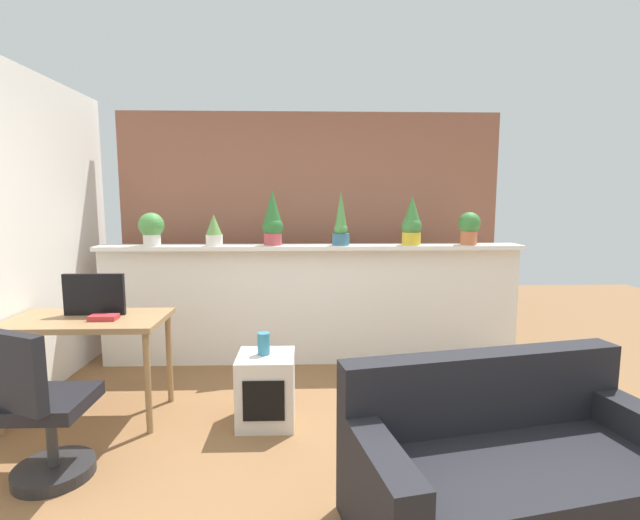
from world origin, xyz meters
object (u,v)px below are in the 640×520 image
Objects in this scene: potted_plant_4 at (412,222)px; potted_plant_5 at (469,227)px; potted_plant_1 at (214,230)px; desk at (87,329)px; book_on_desk at (104,317)px; tv_monitor at (94,294)px; side_cube_shelf at (266,389)px; office_chair at (40,417)px; vase_on_shelf at (264,344)px; potted_plant_0 at (151,228)px; couch at (510,472)px; potted_plant_2 at (273,220)px; potted_plant_3 at (341,223)px.

potted_plant_4 reaches higher than potted_plant_5.
potted_plant_5 reaches higher than potted_plant_1.
book_on_desk reaches higher than desk.
side_cube_shelf is (1.26, -0.21, -0.65)m from tv_monitor.
potted_plant_5 is at bearing 31.48° from office_chair.
tv_monitor is 1.30m from vase_on_shelf.
potted_plant_4 is 0.93× the size of side_cube_shelf.
potted_plant_0 reaches higher than book_on_desk.
potted_plant_1 is 1.86m from potted_plant_4.
tv_monitor reaches higher than couch.
book_on_desk is at bearing 178.13° from vase_on_shelf.
desk is (-2.58, -1.06, -0.71)m from potted_plant_4.
potted_plant_2 reaches higher than potted_plant_4.
potted_plant_3 is 0.46× the size of desk.
potted_plant_0 is at bearing 179.66° from potted_plant_3.
couch reaches higher than side_cube_shelf.
potted_plant_2 reaches higher than potted_plant_0.
potted_plant_2 is 1.02× the size of potted_plant_3.
potted_plant_5 is at bearing 32.12° from vase_on_shelf.
tv_monitor is at bearing -152.69° from potted_plant_3.
couch is at bearing -104.01° from potted_plant_5.
side_cube_shelf is 1.68m from couch.
potted_plant_2 reaches higher than vase_on_shelf.
potted_plant_4 is 1.06× the size of tv_monitor.
side_cube_shelf is (-1.29, -1.18, -1.13)m from potted_plant_4.
potted_plant_0 is 2.09m from office_chair.
potted_plant_5 is 2.44m from side_cube_shelf.
couch is at bearing -25.85° from book_on_desk.
potted_plant_0 is 1.96× the size of vase_on_shelf.
side_cube_shelf is at bearing -9.35° from tv_monitor.
potted_plant_2 is at bearing 57.97° from office_chair.
potted_plant_2 is at bearing 179.26° from potted_plant_4.
vase_on_shelf is 1.73m from couch.
potted_plant_1 is 0.67× the size of tv_monitor.
couch is at bearing -51.20° from potted_plant_1.
potted_plant_1 is at bearing 128.80° from couch.
potted_plant_0 is 1.13m from potted_plant_2.
tv_monitor is at bearing -141.26° from potted_plant_2.
potted_plant_4 is 0.28× the size of couch.
office_chair is 4.84× the size of book_on_desk.
potted_plant_2 is (0.54, 0.02, 0.10)m from potted_plant_1.
potted_plant_2 is 0.57× the size of office_chair.
potted_plant_5 is at bearing 0.42° from potted_plant_3.
desk is (-0.72, -1.05, -0.64)m from potted_plant_1.
desk is 1.36m from side_cube_shelf.
tv_monitor is at bearing 152.55° from couch.
potted_plant_0 is 0.58m from potted_plant_1.
potted_plant_4 is at bearing 89.50° from couch.
potted_plant_2 is at bearing 38.74° from tv_monitor.
vase_on_shelf is (-0.01, 0.02, 0.33)m from side_cube_shelf.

